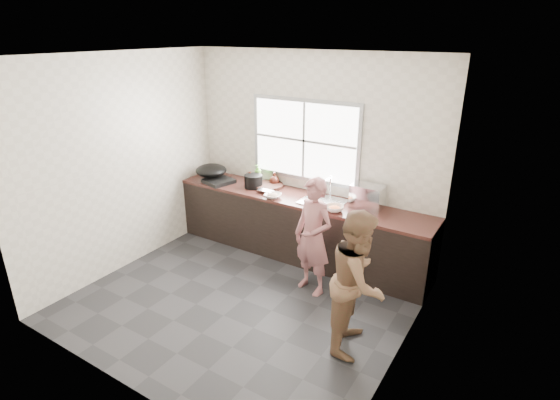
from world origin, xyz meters
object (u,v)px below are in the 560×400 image
Objects in this scene: black_pot at (253,181)px; wok at (211,170)px; bottle_green at (258,174)px; bottle_brown_tall at (250,179)px; bowl_held at (317,203)px; woman at (313,240)px; bottle_brown_short at (274,179)px; pot_lid_right at (256,180)px; pot_lid_left at (212,181)px; cutting_board at (268,186)px; glass_jar at (251,178)px; dish_rack at (368,196)px; bowl_mince at (273,196)px; bowl_crabs at (334,209)px; plate_food at (262,182)px; burner at (219,181)px; person_side at (358,281)px.

black_pot is 0.56× the size of wok.
bottle_green is 1.53× the size of bottle_brown_tall.
bowl_held is 1.80m from wok.
wok is (-2.02, 0.60, 0.35)m from woman.
pot_lid_right is at bearing 180.00° from bottle_brown_short.
cutting_board is at bearing 17.10° from pot_lid_left.
dish_rack is at bearing -1.04° from glass_jar.
bottle_brown_tall reaches higher than bowl_held.
bowl_held reaches higher than bowl_mince.
bowl_crabs is at bearing -13.60° from glass_jar.
wok is at bearing -168.24° from cutting_board.
plate_food is at bearing 162.82° from bowl_crabs.
bottle_green reaches higher than cutting_board.
woman is at bearing -93.27° from bowl_crabs.
burner is at bearing -150.57° from bottle_green.
cutting_board is 0.32m from pot_lid_right.
bottle_green reaches higher than black_pot.
bowl_held is at bearing -18.95° from plate_food.
dish_rack is at bearing 5.64° from black_pot.
cutting_board is 0.92× the size of wok.
cutting_board is 0.23m from plate_food.
bowl_mince is 0.73m from glass_jar.
plate_food is at bearing 161.05° from bowl_held.
dish_rack is at bearing 83.01° from woman.
bottle_brown_short reaches higher than bowl_mince.
bottle_brown_tall is 1.66× the size of glass_jar.
bottle_green reaches higher than bowl_mince.
bottle_brown_tall is at bearing -144.14° from bottle_brown_short.
plate_food reaches higher than pot_lid_right.
burner is at bearing -160.69° from bottle_brown_tall.
person_side is (0.81, -0.62, 0.05)m from woman.
burner is (-2.65, 1.17, 0.17)m from person_side.
person_side is 6.62× the size of bowl_mince.
glass_jar is (-0.34, 0.07, 0.04)m from cutting_board.
plate_food is 0.23m from bottle_brown_tall.
bottle_brown_short is 0.33m from pot_lid_right.
person_side is at bearing -35.46° from plate_food.
bowl_crabs is at bearing -9.16° from bowl_held.
woman reaches higher than bottle_brown_short.
bottle_brown_short is at bearing 18.59° from wok.
woman is at bearing -16.50° from wok.
bottle_brown_short is at bearing 0.00° from pot_lid_right.
bottle_green is (-2.16, 1.45, 0.29)m from person_side.
wok is at bearing -174.95° from dish_rack.
dish_rack reaches higher than black_pot.
bottle_brown_tall is at bearing 171.24° from bowl_crabs.
cutting_board is at bearing 18.62° from burner.
burner is (-0.45, -0.16, -0.07)m from bottle_brown_tall.
glass_jar is at bearing 148.26° from bowl_mince.
bowl_held is 1.29m from glass_jar.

